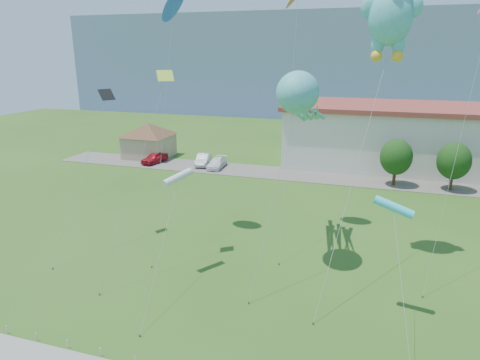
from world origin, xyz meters
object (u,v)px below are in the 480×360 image
pavilion (149,137)px  parked_car_silver (203,159)px  teddy_bear_kite (391,10)px  parked_car_white (217,163)px  parked_car_red (155,158)px  octopus_kite (300,101)px

pavilion → parked_car_silver: bearing=-12.7°
teddy_bear_kite → parked_car_silver: bearing=137.9°
pavilion → teddy_bear_kite: size_ratio=0.45×
parked_car_white → teddy_bear_kite: size_ratio=0.22×
parked_car_red → teddy_bear_kite: bearing=-19.1°
pavilion → teddy_bear_kite: 41.40m
parked_car_red → octopus_kite: bearing=-28.5°
pavilion → parked_car_white: bearing=-14.3°
octopus_kite → parked_car_white: bearing=123.5°
pavilion → parked_car_red: pavilion is taller
parked_car_white → octopus_kite: (14.58, -22.03, 10.95)m
parked_car_white → teddy_bear_kite: bearing=-46.8°
parked_car_silver → octopus_kite: bearing=-65.5°
pavilion → parked_car_silver: (9.42, -2.13, -2.20)m
teddy_bear_kite → parked_car_red: bearing=146.8°
pavilion → parked_car_red: bearing=-51.2°
parked_car_red → parked_car_white: 9.15m
parked_car_red → parked_car_white: (9.15, 0.21, -0.09)m
pavilion → octopus_kite: bearing=-43.6°
pavilion → parked_car_silver: size_ratio=1.99×
pavilion → teddy_bear_kite: (31.71, -22.28, 14.55)m
parked_car_red → octopus_kite: (23.73, -21.82, 10.87)m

